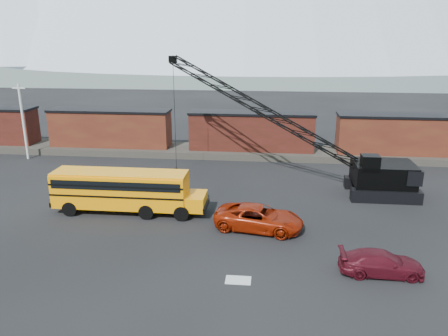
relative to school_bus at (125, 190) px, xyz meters
The scene contains 11 objects.
ground 10.01m from the school_bus, 28.67° to the right, with size 160.00×160.00×0.00m, color black.
gravel_berm 19.37m from the school_bus, 63.44° to the left, with size 120.00×5.00×0.70m, color #4B463D.
boxcar_west_near 18.81m from the school_bus, 113.08° to the left, with size 13.70×3.10×4.17m.
boxcar_mid 19.34m from the school_bus, 63.44° to the left, with size 13.70×3.10×4.17m.
boxcar_east_near 30.11m from the school_bus, 35.04° to the left, with size 13.70×3.10×4.17m.
utility_pole 20.44m from the school_bus, 139.16° to the left, with size 1.40×0.24×8.00m.
snow_patch 12.76m from the school_bus, 43.67° to the right, with size 1.40×0.90×0.02m, color silver.
school_bus is the anchor object (origin of this frame).
red_pickup 10.30m from the school_bus, 11.21° to the right, with size 2.79×6.06×1.68m, color #961E07.
maroon_suv 18.54m from the school_bus, 22.86° to the right, with size 1.90×4.66×1.35m, color #4E0E19.
crawler_crane 13.82m from the school_bus, 36.40° to the left, with size 21.50×6.45×11.29m.
Camera 1 is at (1.94, -25.04, 12.93)m, focal length 35.00 mm.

